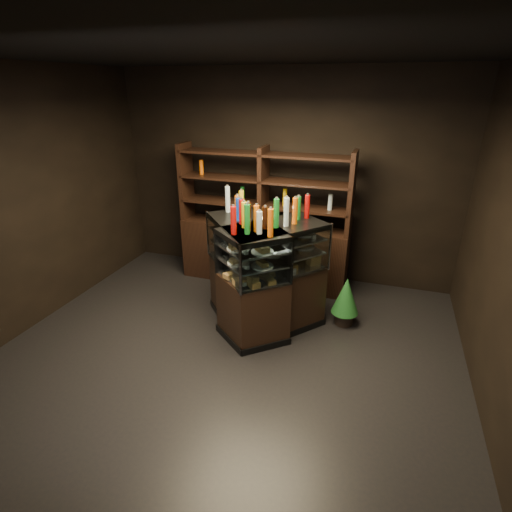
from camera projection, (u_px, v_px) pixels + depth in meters
The scene contains 7 objects.
ground at pixel (220, 366), 4.24m from camera, with size 5.00×5.00×0.00m, color black.
room_shell at pixel (211, 186), 3.47m from camera, with size 5.02×5.02×3.01m.
display_case at pixel (259, 293), 4.78m from camera, with size 1.56×1.32×1.33m.
food_display at pixel (259, 250), 4.55m from camera, with size 1.18×0.96×0.41m.
bottles_top at pixel (260, 212), 4.38m from camera, with size 1.01×0.82×0.30m.
potted_conifer at pixel (346, 295), 4.83m from camera, with size 0.33×0.33×0.71m.
back_shelving at pixel (263, 244), 5.83m from camera, with size 2.46×0.45×2.00m.
Camera 1 is at (1.44, -3.14, 2.75)m, focal length 28.00 mm.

